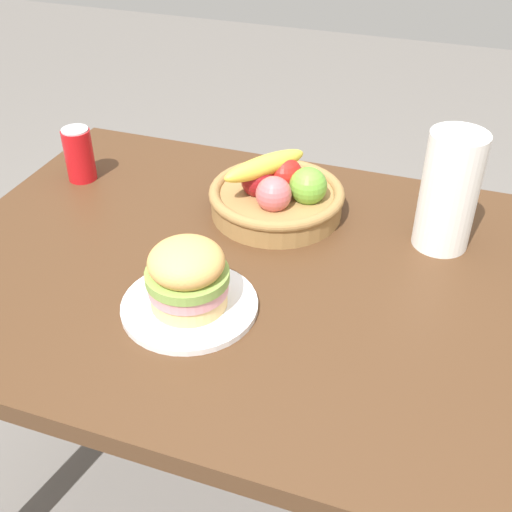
# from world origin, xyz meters

# --- Properties ---
(ground_plane) EXTENTS (8.00, 8.00, 0.00)m
(ground_plane) POSITION_xyz_m (0.00, 0.00, 0.00)
(ground_plane) COLOR slate
(dining_table) EXTENTS (1.40, 0.90, 0.75)m
(dining_table) POSITION_xyz_m (0.00, 0.00, 0.65)
(dining_table) COLOR #4C301C
(dining_table) RESTS_ON ground_plane
(plate) EXTENTS (0.24, 0.24, 0.01)m
(plate) POSITION_xyz_m (-0.14, -0.16, 0.76)
(plate) COLOR white
(plate) RESTS_ON dining_table
(sandwich) EXTENTS (0.14, 0.14, 0.13)m
(sandwich) POSITION_xyz_m (-0.14, -0.16, 0.82)
(sandwich) COLOR #E5BC75
(sandwich) RESTS_ON plate
(soda_can) EXTENTS (0.07, 0.07, 0.13)m
(soda_can) POSITION_xyz_m (-0.57, 0.19, 0.81)
(soda_can) COLOR red
(soda_can) RESTS_ON dining_table
(fruit_basket) EXTENTS (0.29, 0.29, 0.14)m
(fruit_basket) POSITION_xyz_m (-0.09, 0.20, 0.80)
(fruit_basket) COLOR #9E7542
(fruit_basket) RESTS_ON dining_table
(paper_towel_roll) EXTENTS (0.11, 0.11, 0.24)m
(paper_towel_roll) POSITION_xyz_m (0.25, 0.20, 0.87)
(paper_towel_roll) COLOR white
(paper_towel_roll) RESTS_ON dining_table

